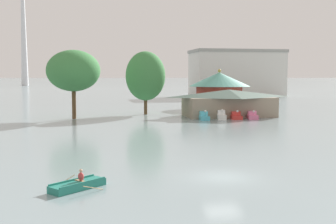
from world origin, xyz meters
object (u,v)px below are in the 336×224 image
(boathouse, at_px, (229,102))
(shoreline_tree_mid, at_px, (145,76))
(green_roof_pavilion, at_px, (219,88))
(rowboat_with_rower, at_px, (78,185))
(pedal_boat_white, at_px, (221,116))
(pedal_boat_pink, at_px, (252,116))
(shoreline_tree_tall_left, at_px, (73,71))
(background_building_block, at_px, (236,73))
(pedal_boat_red, at_px, (236,116))
(pedal_boat_cyan, at_px, (204,116))

(boathouse, height_order, shoreline_tree_mid, shoreline_tree_mid)
(green_roof_pavilion, bearing_deg, rowboat_with_rower, -115.52)
(boathouse, height_order, green_roof_pavilion, green_roof_pavilion)
(pedal_boat_white, bearing_deg, boathouse, 161.04)
(pedal_boat_pink, distance_m, green_roof_pavilion, 21.02)
(shoreline_tree_tall_left, xyz_separation_m, background_building_block, (50.95, 64.32, -0.11))
(shoreline_tree_mid, bearing_deg, pedal_boat_white, -45.85)
(pedal_boat_pink, distance_m, shoreline_tree_mid, 20.29)
(shoreline_tree_mid, bearing_deg, shoreline_tree_tall_left, -156.33)
(pedal_boat_red, xyz_separation_m, shoreline_tree_tall_left, (-25.60, 5.16, 7.25))
(rowboat_with_rower, xyz_separation_m, pedal_boat_cyan, (18.92, 38.23, 0.28))
(boathouse, relative_size, green_roof_pavilion, 1.25)
(boathouse, bearing_deg, rowboat_with_rower, -119.87)
(shoreline_tree_tall_left, bearing_deg, shoreline_tree_mid, 23.67)
(pedal_boat_white, relative_size, background_building_block, 0.10)
(rowboat_with_rower, distance_m, pedal_boat_red, 45.54)
(boathouse, relative_size, background_building_block, 0.53)
(green_roof_pavilion, relative_size, shoreline_tree_mid, 1.13)
(pedal_boat_pink, distance_m, boathouse, 5.72)
(pedal_boat_white, xyz_separation_m, shoreline_tree_mid, (-10.63, 10.95, 6.27))
(pedal_boat_cyan, bearing_deg, pedal_boat_red, 96.97)
(pedal_boat_cyan, distance_m, boathouse, 7.57)
(pedal_boat_red, distance_m, green_roof_pavilion, 20.83)
(green_roof_pavilion, xyz_separation_m, background_building_block, (21.73, 49.33, 3.28))
(pedal_boat_cyan, bearing_deg, shoreline_tree_tall_left, -100.54)
(pedal_boat_red, bearing_deg, green_roof_pavilion, 179.89)
(rowboat_with_rower, distance_m, background_building_block, 119.08)
(pedal_boat_white, distance_m, pedal_boat_red, 2.60)
(pedal_boat_white, bearing_deg, pedal_boat_red, 109.56)
(shoreline_tree_mid, bearing_deg, pedal_boat_pink, -35.12)
(rowboat_with_rower, height_order, background_building_block, background_building_block)
(background_building_block, bearing_deg, pedal_boat_cyan, -113.83)
(pedal_boat_pink, xyz_separation_m, boathouse, (-2.32, 4.88, 1.90))
(boathouse, relative_size, shoreline_tree_tall_left, 1.43)
(pedal_boat_white, bearing_deg, pedal_boat_cyan, -80.39)
(rowboat_with_rower, relative_size, pedal_boat_cyan, 1.17)
(rowboat_with_rower, xyz_separation_m, pedal_boat_white, (21.80, 38.12, 0.34))
(pedal_boat_cyan, height_order, background_building_block, background_building_block)
(rowboat_with_rower, height_order, boathouse, boathouse)
(rowboat_with_rower, distance_m, green_roof_pavilion, 65.09)
(green_roof_pavilion, distance_m, shoreline_tree_tall_left, 33.02)
(pedal_boat_white, relative_size, shoreline_tree_tall_left, 0.27)
(green_roof_pavilion, bearing_deg, shoreline_tree_mid, -150.39)
(pedal_boat_red, bearing_deg, rowboat_with_rower, -22.28)
(pedal_boat_cyan, relative_size, green_roof_pavilion, 0.24)
(pedal_boat_white, height_order, boathouse, boathouse)
(rowboat_with_rower, relative_size, pedal_boat_pink, 1.11)
(pedal_boat_white, height_order, background_building_block, background_building_block)
(rowboat_with_rower, relative_size, green_roof_pavilion, 0.28)
(pedal_boat_white, distance_m, green_roof_pavilion, 21.74)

